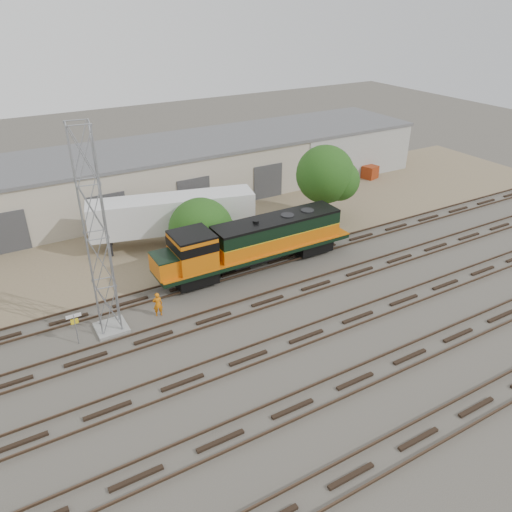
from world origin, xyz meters
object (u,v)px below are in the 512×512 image
locomotive (253,243)px  signal_tower (97,239)px  semi_trailer (176,214)px  worker (158,304)px

locomotive → signal_tower: size_ratio=1.23×
locomotive → semi_trailer: 7.60m
locomotive → worker: 8.70m
worker → semi_trailer: 10.71m
locomotive → worker: locomotive is taller
signal_tower → semi_trailer: 12.84m
semi_trailer → locomotive: bearing=-51.7°
locomotive → signal_tower: bearing=-168.7°
semi_trailer → worker: bearing=-105.2°
worker → semi_trailer: (5.15, 9.23, 1.71)m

